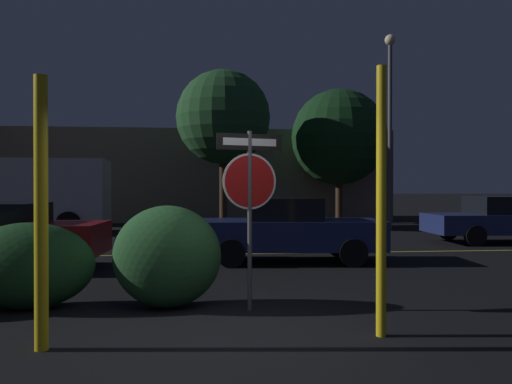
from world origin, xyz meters
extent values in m
plane|color=black|center=(0.00, 0.00, 0.00)|extent=(260.00, 260.00, 0.00)
cube|color=gold|center=(0.00, 7.10, 0.00)|extent=(34.67, 0.12, 0.01)
cylinder|color=#4C4C51|center=(0.39, 1.32, 1.22)|extent=(0.06, 0.06, 2.43)
cylinder|color=white|center=(0.39, 1.32, 1.75)|extent=(0.74, 0.19, 0.76)
cylinder|color=#B71414|center=(0.39, 1.32, 1.75)|extent=(0.69, 0.19, 0.70)
cube|color=black|center=(0.39, 1.32, 2.28)|extent=(0.90, 0.24, 0.22)
cube|color=white|center=(0.39, 1.32, 2.28)|extent=(0.74, 0.21, 0.10)
cylinder|color=yellow|center=(-1.87, -0.11, 1.41)|extent=(0.14, 0.14, 2.82)
cylinder|color=yellow|center=(1.76, 0.01, 1.51)|extent=(0.11, 0.11, 3.03)
ellipsoid|color=#1E4C23|center=(-2.63, 1.71, 0.59)|extent=(1.80, 0.97, 1.19)
ellipsoid|color=#285B2D|center=(-0.73, 1.60, 0.71)|extent=(1.49, 1.01, 1.42)
cylinder|color=black|center=(-3.21, 4.21, 0.30)|extent=(0.61, 0.22, 0.60)
cylinder|color=black|center=(-3.15, 5.94, 0.30)|extent=(0.61, 0.22, 0.60)
cube|color=navy|center=(1.65, 5.66, 0.62)|extent=(4.23, 1.94, 0.64)
cube|color=black|center=(1.53, 5.67, 1.19)|extent=(1.74, 1.54, 0.49)
cylinder|color=black|center=(2.98, 6.36, 0.30)|extent=(0.61, 0.24, 0.60)
cylinder|color=black|center=(2.87, 4.78, 0.30)|extent=(0.61, 0.24, 0.60)
cylinder|color=black|center=(0.44, 6.54, 0.30)|extent=(0.61, 0.24, 0.60)
cylinder|color=black|center=(0.32, 4.96, 0.30)|extent=(0.61, 0.24, 0.60)
sphere|color=#F4EFCC|center=(3.77, 6.02, 0.65)|extent=(0.14, 0.14, 0.14)
sphere|color=#F4EFCC|center=(3.70, 5.00, 0.65)|extent=(0.14, 0.14, 0.14)
cube|color=navy|center=(8.95, 8.87, 0.59)|extent=(4.93, 2.11, 0.57)
cube|color=black|center=(8.81, 8.87, 1.14)|extent=(2.01, 1.70, 0.53)
cylinder|color=black|center=(7.50, 9.84, 0.30)|extent=(0.61, 0.23, 0.60)
cylinder|color=black|center=(7.41, 8.05, 0.30)|extent=(0.61, 0.23, 0.60)
cube|color=silver|center=(-5.64, 13.55, 1.55)|extent=(3.63, 2.44, 2.30)
cylinder|color=black|center=(-4.96, 12.50, 0.42)|extent=(0.85, 0.32, 0.84)
cylinder|color=black|center=(-5.07, 14.66, 0.42)|extent=(0.85, 0.32, 0.84)
cylinder|color=#4C4C51|center=(6.87, 13.25, 3.58)|extent=(0.16, 0.16, 7.16)
sphere|color=#F9E5B2|center=(6.87, 13.25, 7.37)|extent=(0.42, 0.42, 0.42)
cylinder|color=#422D1E|center=(0.50, 15.09, 1.58)|extent=(0.32, 0.32, 3.17)
sphere|color=#235128|center=(0.50, 15.09, 4.56)|extent=(3.86, 3.86, 3.86)
cylinder|color=#422D1E|center=(5.90, 17.11, 1.21)|extent=(0.32, 0.32, 2.42)
sphere|color=#143819|center=(5.90, 17.11, 4.00)|extent=(4.40, 4.40, 4.40)
cube|color=#7A6B5B|center=(-2.87, 20.95, 2.25)|extent=(23.80, 4.90, 4.51)
camera|label=1|loc=(-0.19, -5.40, 1.66)|focal=35.00mm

